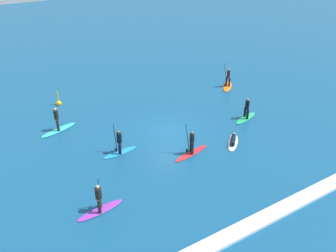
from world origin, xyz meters
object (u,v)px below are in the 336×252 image
(surfer_on_orange_board, at_px, (228,83))
(surfer_on_purple_board, at_px, (100,203))
(surfer_on_red_board, at_px, (192,147))
(surfer_on_white_board, at_px, (233,141))
(surfer_on_blue_board, at_px, (120,146))
(surfer_on_teal_board, at_px, (58,125))
(marker_buoy, at_px, (59,103))
(surfer_on_green_board, at_px, (246,113))

(surfer_on_orange_board, relative_size, surfer_on_purple_board, 0.89)
(surfer_on_red_board, xyz_separation_m, surfer_on_white_board, (3.37, -0.39, -0.36))
(surfer_on_purple_board, xyz_separation_m, surfer_on_white_board, (10.84, 1.62, -0.38))
(surfer_on_blue_board, distance_m, surfer_on_teal_board, 5.92)
(surfer_on_orange_board, height_order, marker_buoy, surfer_on_orange_board)
(surfer_on_white_board, distance_m, marker_buoy, 15.51)
(surfer_on_blue_board, bearing_deg, surfer_on_green_board, 171.01)
(surfer_on_purple_board, bearing_deg, surfer_on_green_board, 8.75)
(surfer_on_teal_board, distance_m, surfer_on_green_board, 14.74)
(surfer_on_orange_board, bearing_deg, surfer_on_white_board, 7.10)
(surfer_on_blue_board, height_order, surfer_on_green_board, surfer_on_blue_board)
(surfer_on_purple_board, bearing_deg, surfer_on_red_board, 8.36)
(surfer_on_teal_board, distance_m, surfer_on_orange_board, 16.49)
(surfer_on_red_board, relative_size, surfer_on_white_board, 1.36)
(surfer_on_green_board, bearing_deg, surfer_on_teal_board, 138.94)
(surfer_on_red_board, height_order, surfer_on_purple_board, surfer_on_red_board)
(surfer_on_teal_board, xyz_separation_m, surfer_on_white_board, (10.13, -8.34, -0.35))
(surfer_on_purple_board, bearing_deg, surfer_on_orange_board, 23.00)
(surfer_on_white_board, bearing_deg, marker_buoy, 80.11)
(surfer_on_purple_board, bearing_deg, surfer_on_blue_board, 47.41)
(surfer_on_purple_board, height_order, marker_buoy, surfer_on_purple_board)
(surfer_on_orange_board, xyz_separation_m, surfer_on_green_board, (-3.03, -5.90, 0.08))
(surfer_on_white_board, distance_m, surfer_on_green_board, 4.06)
(surfer_on_purple_board, relative_size, surfer_on_green_board, 1.02)
(surfer_on_purple_board, distance_m, marker_buoy, 14.59)
(surfer_on_teal_board, relative_size, marker_buoy, 2.17)
(surfer_on_teal_board, distance_m, surfer_on_purple_board, 9.99)
(surfer_on_red_board, distance_m, marker_buoy, 13.54)
(surfer_on_orange_board, distance_m, surfer_on_purple_board, 19.82)
(surfer_on_teal_board, distance_m, marker_buoy, 4.69)
(surfer_on_orange_board, bearing_deg, marker_buoy, -62.09)
(surfer_on_purple_board, bearing_deg, surfer_on_white_board, 1.77)
(surfer_on_blue_board, distance_m, marker_buoy, 9.85)
(surfer_on_orange_board, height_order, surfer_on_white_board, surfer_on_orange_board)
(surfer_on_purple_board, xyz_separation_m, surfer_on_green_board, (14.17, 3.93, -0.06))
(surfer_on_teal_board, xyz_separation_m, surfer_on_purple_board, (-0.72, -9.96, 0.03))
(surfer_on_green_board, xyz_separation_m, marker_buoy, (-12.07, 10.51, -0.29))
(surfer_on_blue_board, height_order, marker_buoy, surfer_on_blue_board)
(marker_buoy, bearing_deg, surfer_on_teal_board, -107.13)
(marker_buoy, bearing_deg, surfer_on_green_board, -41.04)
(surfer_on_blue_board, relative_size, surfer_on_teal_board, 0.85)
(surfer_on_blue_board, relative_size, surfer_on_green_board, 0.94)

